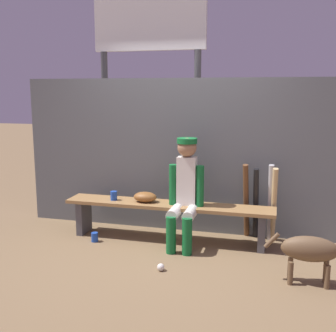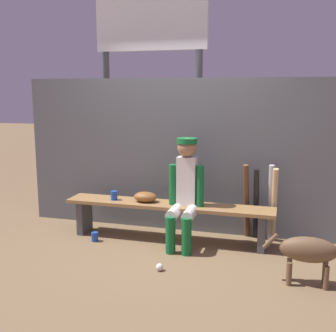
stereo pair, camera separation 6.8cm
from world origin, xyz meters
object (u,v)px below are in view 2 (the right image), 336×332
(baseball, at_px, (160,267))
(scoreboard, at_px, (155,46))
(dog, at_px, (315,251))
(bat_aluminum_black, at_px, (256,204))
(cup_on_ground, at_px, (95,237))
(bat_wood_natural, at_px, (274,205))
(bat_wood_dark, at_px, (246,201))
(baseball_glove, at_px, (145,197))
(cup_on_bench, at_px, (114,195))
(player_seated, at_px, (185,189))
(dugout_bench, at_px, (168,211))
(bat_aluminum_silver, at_px, (271,203))

(baseball, relative_size, scoreboard, 0.02)
(baseball, xyz_separation_m, dog, (1.46, 0.08, 0.30))
(baseball, bearing_deg, bat_aluminum_black, 53.65)
(cup_on_ground, bearing_deg, bat_wood_natural, 14.37)
(bat_wood_dark, xyz_separation_m, dog, (0.72, -1.08, -0.13))
(scoreboard, bearing_deg, baseball_glove, -77.35)
(cup_on_bench, bearing_deg, baseball_glove, 2.99)
(baseball, xyz_separation_m, scoreboard, (-0.76, 2.30, 2.38))
(cup_on_ground, bearing_deg, bat_aluminum_black, 17.37)
(cup_on_bench, bearing_deg, scoreboard, 87.25)
(player_seated, height_order, bat_wood_natural, player_seated)
(dugout_bench, height_order, cup_on_ground, dugout_bench)
(scoreboard, bearing_deg, dugout_bench, -67.21)
(bat_wood_dark, height_order, dog, bat_wood_dark)
(bat_aluminum_silver, relative_size, scoreboard, 0.27)
(player_seated, height_order, baseball_glove, player_seated)
(dugout_bench, height_order, baseball, dugout_bench)
(bat_wood_dark, bearing_deg, bat_wood_natural, -9.24)
(dog, bearing_deg, cup_on_bench, 161.73)
(bat_wood_dark, distance_m, scoreboard, 2.71)
(bat_wood_natural, relative_size, dog, 1.09)
(player_seated, height_order, scoreboard, scoreboard)
(dugout_bench, height_order, bat_wood_dark, bat_wood_dark)
(dugout_bench, xyz_separation_m, bat_aluminum_black, (1.00, 0.30, 0.09))
(baseball_glove, xyz_separation_m, cup_on_bench, (-0.39, -0.02, -0.01))
(bat_aluminum_black, distance_m, baseball, 1.49)
(baseball_glove, bearing_deg, baseball, -63.07)
(player_seated, height_order, bat_wood_dark, player_seated)
(bat_wood_dark, bearing_deg, bat_aluminum_black, -0.93)
(baseball_glove, height_order, bat_wood_natural, bat_wood_natural)
(scoreboard, bearing_deg, cup_on_bench, -92.75)
(baseball_glove, distance_m, bat_aluminum_black, 1.32)
(player_seated, height_order, bat_aluminum_black, player_seated)
(bat_aluminum_black, bearing_deg, cup_on_bench, -169.05)
(baseball, bearing_deg, bat_aluminum_silver, 48.08)
(scoreboard, bearing_deg, cup_on_ground, -97.44)
(cup_on_ground, relative_size, cup_on_bench, 1.00)
(player_seated, bearing_deg, cup_on_bench, 174.61)
(bat_aluminum_silver, height_order, bat_wood_natural, bat_aluminum_silver)
(bat_wood_dark, relative_size, cup_on_bench, 8.56)
(bat_wood_dark, bearing_deg, dog, -56.35)
(bat_wood_dark, height_order, cup_on_bench, bat_wood_dark)
(bat_aluminum_black, height_order, bat_wood_natural, bat_wood_natural)
(baseball, bearing_deg, scoreboard, 108.25)
(baseball_glove, relative_size, cup_on_bench, 2.55)
(bat_wood_dark, distance_m, bat_aluminum_silver, 0.29)
(player_seated, bearing_deg, baseball, -95.64)
(bat_wood_natural, xyz_separation_m, cup_on_ground, (-2.04, -0.52, -0.40))
(dugout_bench, bearing_deg, bat_aluminum_silver, 13.58)
(bat_aluminum_black, relative_size, scoreboard, 0.25)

